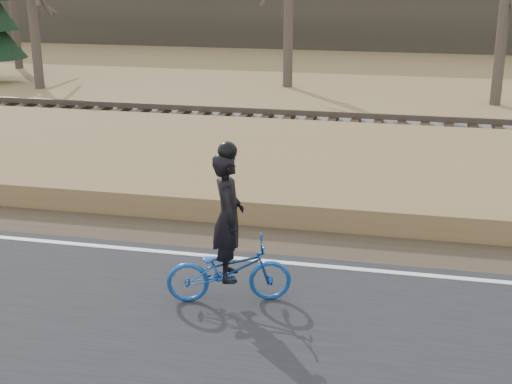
# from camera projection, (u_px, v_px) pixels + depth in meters

# --- Properties ---
(embankment) EXTENTS (120.00, 5.00, 0.44)m
(embankment) POSITION_uv_depth(u_px,v_px,m) (45.00, 162.00, 16.13)
(embankment) COLOR brown
(embankment) RESTS_ON ground
(ballast) EXTENTS (120.00, 3.00, 0.45)m
(ballast) POSITION_uv_depth(u_px,v_px,m) (113.00, 126.00, 19.65)
(ballast) COLOR slate
(ballast) RESTS_ON ground
(railroad) EXTENTS (120.00, 2.40, 0.29)m
(railroad) POSITION_uv_depth(u_px,v_px,m) (112.00, 115.00, 19.56)
(railroad) COLOR black
(railroad) RESTS_ON ballast
(cyclist) EXTENTS (1.82, 1.05, 2.28)m
(cyclist) POSITION_uv_depth(u_px,v_px,m) (229.00, 251.00, 9.74)
(cyclist) COLOR #16479A
(cyclist) RESTS_ON road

